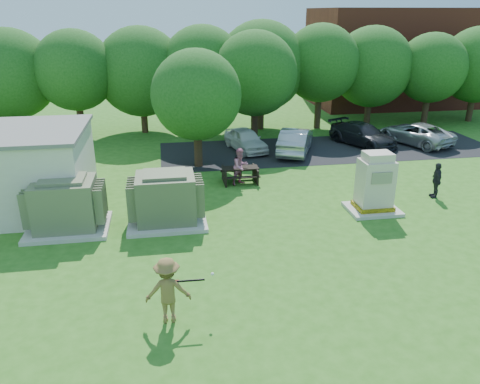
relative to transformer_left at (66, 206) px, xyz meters
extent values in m
plane|color=#2D6619|center=(6.50, -4.50, -0.97)|extent=(120.00, 120.00, 0.00)
cube|color=maroon|center=(24.50, 22.50, 3.03)|extent=(15.00, 8.00, 8.00)
cube|color=#232326|center=(13.50, 9.00, -0.96)|extent=(20.00, 6.00, 0.01)
cube|color=beige|center=(0.00, 0.00, -0.89)|extent=(3.00, 2.40, 0.15)
cube|color=#626A4B|center=(0.00, 0.00, 0.08)|extent=(2.20, 1.80, 1.80)
cube|color=#626A4B|center=(0.00, 0.00, 1.04)|extent=(1.60, 1.30, 0.12)
cube|color=#626A4B|center=(-1.27, 0.00, 0.11)|extent=(0.32, 1.50, 1.35)
cube|color=#626A4B|center=(1.27, 0.00, 0.11)|extent=(0.32, 1.50, 1.35)
cube|color=beige|center=(3.70, 0.00, -0.89)|extent=(3.00, 2.40, 0.15)
cube|color=#565E42|center=(3.70, 0.00, 0.08)|extent=(2.20, 1.80, 1.80)
cube|color=#565E42|center=(3.70, 0.00, 1.04)|extent=(1.60, 1.30, 0.12)
cube|color=#565E42|center=(2.43, 0.00, 0.11)|extent=(0.32, 1.50, 1.35)
cube|color=#565E42|center=(4.97, 0.00, 0.11)|extent=(0.32, 1.50, 1.35)
cube|color=beige|center=(12.11, -0.21, -0.90)|extent=(2.07, 1.69, 0.14)
cube|color=yellow|center=(12.11, -0.21, -0.74)|extent=(1.46, 1.17, 0.17)
cube|color=beige|center=(12.11, -0.21, 0.28)|extent=(1.31, 1.03, 1.88)
cube|color=beige|center=(12.11, -0.21, 1.38)|extent=(1.08, 0.84, 0.33)
cube|color=gray|center=(12.11, -0.76, 0.65)|extent=(0.84, 0.04, 0.47)
cube|color=black|center=(7.27, 4.13, -0.25)|extent=(1.76, 0.68, 0.06)
cube|color=black|center=(7.27, 4.66, -0.54)|extent=(1.76, 0.24, 0.05)
cube|color=black|center=(7.27, 3.59, -0.54)|extent=(1.76, 0.24, 0.05)
cube|color=black|center=(6.50, 4.13, -0.61)|extent=(0.08, 1.32, 0.72)
cube|color=black|center=(8.03, 4.13, -0.61)|extent=(0.08, 1.32, 0.72)
imported|color=brown|center=(3.63, -6.28, -0.04)|extent=(1.23, 0.74, 1.85)
imported|color=#C06584|center=(7.25, 3.87, -0.09)|extent=(1.07, 1.00, 1.76)
imported|color=#27252B|center=(15.48, 0.81, -0.18)|extent=(0.60, 1.00, 1.59)
imported|color=silver|center=(8.51, 9.59, -0.32)|extent=(2.42, 4.08, 1.30)
imported|color=#9D9DA2|center=(11.27, 8.58, -0.23)|extent=(3.23, 4.74, 1.48)
imported|color=black|center=(15.81, 9.56, -0.30)|extent=(3.59, 4.96, 1.33)
imported|color=#B1B1B6|center=(19.18, 9.32, -0.31)|extent=(3.87, 5.22, 1.32)
cylinder|color=black|center=(4.17, -6.35, 0.25)|extent=(0.85, 0.08, 0.06)
cylinder|color=maroon|center=(3.82, -6.32, 0.25)|extent=(0.22, 0.07, 0.06)
sphere|color=white|center=(4.83, -6.06, 0.21)|extent=(0.09, 0.09, 0.09)
cylinder|color=#47301E|center=(-5.50, 14.90, 0.23)|extent=(0.44, 0.44, 2.40)
sphere|color=#235B1C|center=(-5.50, 14.90, 3.11)|extent=(5.60, 5.60, 5.60)
cylinder|color=#47301E|center=(-1.50, 14.30, 0.43)|extent=(0.44, 0.44, 2.80)
sphere|color=#235B1C|center=(-1.50, 14.30, 3.33)|extent=(5.00, 5.00, 5.00)
cylinder|color=#47301E|center=(2.50, 15.10, 0.18)|extent=(0.44, 0.44, 2.30)
sphere|color=#235B1C|center=(2.50, 15.10, 3.07)|extent=(5.80, 5.80, 5.80)
cylinder|color=#47301E|center=(6.50, 14.20, 0.38)|extent=(0.44, 0.44, 2.70)
sphere|color=#235B1C|center=(6.50, 14.20, 3.35)|extent=(5.40, 5.40, 5.40)
cylinder|color=#47301E|center=(10.50, 14.80, 0.28)|extent=(0.44, 0.44, 2.50)
sphere|color=#235B1C|center=(10.50, 14.80, 3.33)|extent=(6.00, 6.00, 6.00)
cylinder|color=#47301E|center=(14.50, 14.40, 0.48)|extent=(0.44, 0.44, 2.90)
sphere|color=#235B1C|center=(14.50, 14.40, 3.49)|extent=(5.20, 5.20, 5.20)
cylinder|color=#47301E|center=(18.50, 15.00, 0.23)|extent=(0.44, 0.44, 2.40)
sphere|color=#235B1C|center=(18.50, 15.00, 3.11)|extent=(5.60, 5.60, 5.60)
cylinder|color=#47301E|center=(22.50, 14.10, 0.33)|extent=(0.44, 0.44, 2.60)
sphere|color=#235B1C|center=(22.50, 14.10, 3.07)|extent=(4.80, 4.80, 4.80)
cylinder|color=#47301E|center=(26.50, 14.70, 0.28)|extent=(0.44, 0.44, 2.50)
sphere|color=#235B1C|center=(26.50, 14.70, 3.15)|extent=(5.40, 5.40, 5.40)
cylinder|color=#47301E|center=(5.50, 7.00, 0.23)|extent=(0.44, 0.44, 2.40)
sphere|color=#235B1C|center=(5.50, 7.00, 2.81)|extent=(4.60, 4.60, 4.60)
cylinder|color=#47301E|center=(9.50, 12.00, 0.33)|extent=(0.44, 0.44, 2.60)
sphere|color=#235B1C|center=(9.50, 12.00, 3.19)|extent=(5.20, 5.20, 5.20)
camera|label=1|loc=(3.79, -16.88, 6.76)|focal=35.00mm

